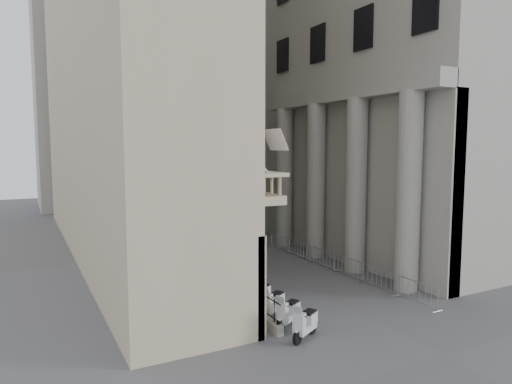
% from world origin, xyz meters
% --- Properties ---
extents(ground, '(120.00, 120.00, 0.00)m').
position_xyz_m(ground, '(0.00, 0.00, 0.00)').
color(ground, '#525254').
rests_on(ground, ground).
extents(far_building, '(22.00, 10.00, 30.00)m').
position_xyz_m(far_building, '(0.00, 48.00, 15.00)').
color(far_building, '#AAA8A1').
rests_on(far_building, ground).
extents(iron_fence, '(0.30, 28.00, 1.40)m').
position_xyz_m(iron_fence, '(-4.30, 18.00, 0.00)').
color(iron_fence, black).
rests_on(iron_fence, ground).
extents(blue_awning, '(1.60, 3.00, 3.00)m').
position_xyz_m(blue_awning, '(4.15, 26.00, 0.00)').
color(blue_awning, navy).
rests_on(blue_awning, ground).
extents(flag, '(1.00, 1.40, 8.20)m').
position_xyz_m(flag, '(-4.00, 5.00, 0.00)').
color(flag, '#9E0C11').
rests_on(flag, ground).
extents(scooter_0, '(1.50, 1.16, 1.50)m').
position_xyz_m(scooter_0, '(-3.56, 3.41, 0.00)').
color(scooter_0, silver).
rests_on(scooter_0, ground).
extents(scooter_1, '(1.50, 1.16, 1.50)m').
position_xyz_m(scooter_1, '(-3.56, 4.65, 0.00)').
color(scooter_1, silver).
rests_on(scooter_1, ground).
extents(scooter_2, '(1.50, 1.16, 1.50)m').
position_xyz_m(scooter_2, '(-3.56, 5.88, 0.00)').
color(scooter_2, silver).
rests_on(scooter_2, ground).
extents(scooter_3, '(1.50, 1.16, 1.50)m').
position_xyz_m(scooter_3, '(-3.56, 7.12, 0.00)').
color(scooter_3, silver).
rests_on(scooter_3, ground).
extents(scooter_4, '(1.50, 1.16, 1.50)m').
position_xyz_m(scooter_4, '(-3.56, 8.35, 0.00)').
color(scooter_4, silver).
rests_on(scooter_4, ground).
extents(scooter_5, '(1.50, 1.16, 1.50)m').
position_xyz_m(scooter_5, '(-3.56, 9.59, 0.00)').
color(scooter_5, silver).
rests_on(scooter_5, ground).
extents(scooter_6, '(1.50, 1.16, 1.50)m').
position_xyz_m(scooter_6, '(-3.56, 10.82, 0.00)').
color(scooter_6, silver).
rests_on(scooter_6, ground).
extents(scooter_7, '(1.50, 1.16, 1.50)m').
position_xyz_m(scooter_7, '(-3.56, 12.06, 0.00)').
color(scooter_7, silver).
rests_on(scooter_7, ground).
extents(scooter_8, '(1.50, 1.16, 1.50)m').
position_xyz_m(scooter_8, '(-3.56, 13.30, 0.00)').
color(scooter_8, silver).
rests_on(scooter_8, ground).
extents(scooter_9, '(1.50, 1.16, 1.50)m').
position_xyz_m(scooter_9, '(-3.56, 14.53, 0.00)').
color(scooter_9, silver).
rests_on(scooter_9, ground).
extents(scooter_10, '(1.50, 1.16, 1.50)m').
position_xyz_m(scooter_10, '(-3.56, 15.77, 0.00)').
color(scooter_10, silver).
rests_on(scooter_10, ground).
extents(scooter_11, '(1.50, 1.16, 1.50)m').
position_xyz_m(scooter_11, '(-3.56, 17.00, 0.00)').
color(scooter_11, silver).
rests_on(scooter_11, ground).
extents(barrier_0, '(0.60, 2.40, 1.10)m').
position_xyz_m(barrier_0, '(3.17, 4.25, 0.00)').
color(barrier_0, '#B0B2B8').
rests_on(barrier_0, ground).
extents(barrier_1, '(0.60, 2.40, 1.10)m').
position_xyz_m(barrier_1, '(3.17, 6.75, 0.00)').
color(barrier_1, '#B0B2B8').
rests_on(barrier_1, ground).
extents(barrier_2, '(0.60, 2.40, 1.10)m').
position_xyz_m(barrier_2, '(3.17, 9.25, 0.00)').
color(barrier_2, '#B0B2B8').
rests_on(barrier_2, ground).
extents(barrier_3, '(0.60, 2.40, 1.10)m').
position_xyz_m(barrier_3, '(3.17, 11.75, 0.00)').
color(barrier_3, '#B0B2B8').
rests_on(barrier_3, ground).
extents(barrier_4, '(0.60, 2.40, 1.10)m').
position_xyz_m(barrier_4, '(3.17, 14.25, 0.00)').
color(barrier_4, '#B0B2B8').
rests_on(barrier_4, ground).
extents(barrier_5, '(0.60, 2.40, 1.10)m').
position_xyz_m(barrier_5, '(3.17, 16.75, 0.00)').
color(barrier_5, '#B0B2B8').
rests_on(barrier_5, ground).
extents(security_tent, '(4.27, 4.27, 3.47)m').
position_xyz_m(security_tent, '(-2.99, 21.73, 2.90)').
color(security_tent, silver).
rests_on(security_tent, ground).
extents(street_lamp, '(2.35, 0.78, 7.35)m').
position_xyz_m(street_lamp, '(-3.21, 27.82, 4.34)').
color(street_lamp, gray).
rests_on(street_lamp, ground).
extents(info_kiosk, '(0.50, 0.86, 1.74)m').
position_xyz_m(info_kiosk, '(-4.19, 19.42, 0.88)').
color(info_kiosk, black).
rests_on(info_kiosk, ground).
extents(pedestrian_a, '(0.82, 0.67, 1.96)m').
position_xyz_m(pedestrian_a, '(2.04, 26.15, 0.98)').
color(pedestrian_a, '#0D1035').
rests_on(pedestrian_a, ground).
extents(pedestrian_b, '(0.86, 0.68, 1.72)m').
position_xyz_m(pedestrian_b, '(0.15, 27.29, 0.86)').
color(pedestrian_b, black).
rests_on(pedestrian_b, ground).
extents(pedestrian_c, '(1.03, 1.01, 1.79)m').
position_xyz_m(pedestrian_c, '(0.91, 31.59, 0.90)').
color(pedestrian_c, black).
rests_on(pedestrian_c, ground).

